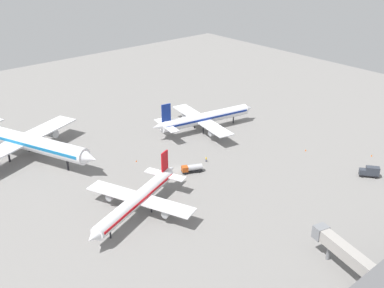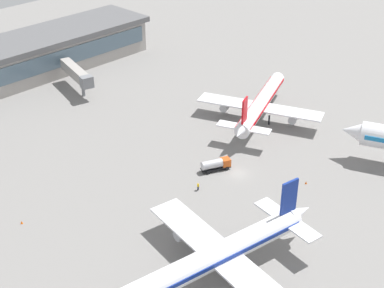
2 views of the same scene
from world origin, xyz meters
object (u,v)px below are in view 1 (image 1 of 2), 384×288
airplane_distant (137,200)px  safety_cone_mid_apron (306,150)px  catering_truck (370,172)px  ground_crew_worker (206,159)px  fuel_truck (192,168)px  airplane_at_gate (204,118)px  safety_cone_near_gate (372,155)px  safety_cone_far_side (136,161)px  airplane_taxiing (24,141)px

airplane_distant → safety_cone_mid_apron: bearing=152.9°
catering_truck → ground_crew_worker: size_ratio=3.35×
airplane_distant → fuel_truck: 26.52m
airplane_at_gate → safety_cone_near_gate: bearing=-51.9°
airplane_at_gate → catering_truck: bearing=-66.0°
ground_crew_worker → safety_cone_mid_apron: (30.41, -15.89, -0.55)m
safety_cone_far_side → airplane_taxiing: bearing=135.9°
airplane_distant → safety_cone_far_side: (16.29, 24.58, -3.97)m
safety_cone_far_side → safety_cone_mid_apron: bearing=-32.6°
safety_cone_mid_apron → safety_cone_far_side: size_ratio=1.00×
airplane_distant → ground_crew_worker: bearing=175.1°
ground_crew_worker → safety_cone_far_side: ground_crew_worker is taller
ground_crew_worker → airplane_taxiing: bearing=154.5°
airplane_at_gate → fuel_truck: 32.90m
catering_truck → safety_cone_far_side: 71.30m
airplane_taxiing → fuel_truck: airplane_taxiing is taller
ground_crew_worker → safety_cone_far_side: 22.17m
safety_cone_far_side → airplane_at_gate: bearing=8.3°
safety_cone_mid_apron → safety_cone_far_side: bearing=147.4°
catering_truck → safety_cone_near_gate: bearing=-100.6°
fuel_truck → safety_cone_far_side: bearing=-37.5°
airplane_taxiing → catering_truck: airplane_taxiing is taller
airplane_at_gate → fuel_truck: airplane_at_gate is taller
airplane_taxiing → airplane_distant: bearing=-11.5°
airplane_taxiing → ground_crew_worker: airplane_taxiing is taller
airplane_at_gate → ground_crew_worker: bearing=-120.2°
catering_truck → ground_crew_worker: (-30.47, 38.93, -0.85)m
ground_crew_worker → catering_truck: bearing=-34.8°
fuel_truck → safety_cone_near_gate: 59.48m
airplane_at_gate → airplane_distant: (-49.71, -29.47, -0.43)m
airplane_distant → airplane_taxiing: bearing=-101.4°
safety_cone_near_gate → airplane_distant: bearing=163.9°
airplane_taxiing → safety_cone_near_gate: bearing=28.2°
airplane_at_gate → fuel_truck: (-24.52, -21.69, -3.30)m
safety_cone_near_gate → airplane_taxiing: bearing=140.3°
airplane_distant → safety_cone_near_gate: airplane_distant is taller
airplane_at_gate → safety_cone_far_side: 34.05m
fuel_truck → safety_cone_mid_apron: bearing=-174.6°
airplane_distant → safety_cone_far_side: 29.76m
safety_cone_mid_apron → catering_truck: bearing=-89.9°
catering_truck → safety_cone_mid_apron: size_ratio=9.32×
airplane_at_gate → ground_crew_worker: (-16.52, -19.24, -3.84)m
airplane_taxiing → airplane_distant: 50.24m
catering_truck → fuel_truck: bearing=8.8°
airplane_at_gate → airplane_taxiing: size_ratio=0.78×
safety_cone_mid_apron → airplane_taxiing: bearing=143.0°
catering_truck → safety_cone_near_gate: (12.97, 6.65, -1.40)m
airplane_taxiing → safety_cone_near_gate: size_ratio=89.71×
airplane_distant → safety_cone_near_gate: (76.63, -22.05, -3.97)m
airplane_at_gate → catering_truck: airplane_at_gate is taller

